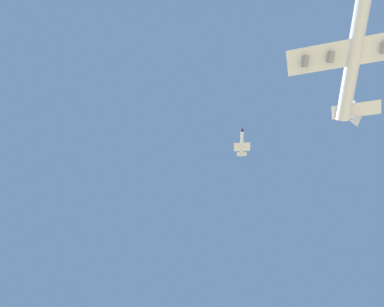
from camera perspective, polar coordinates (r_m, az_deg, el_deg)
carrier_jet at (r=170.81m, az=26.81°, el=15.97°), size 78.74×59.78×22.21m
chase_jet_lead at (r=161.53m, az=8.80°, el=1.73°), size 15.22×8.32×4.00m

